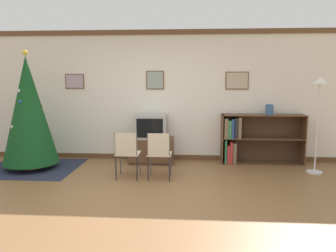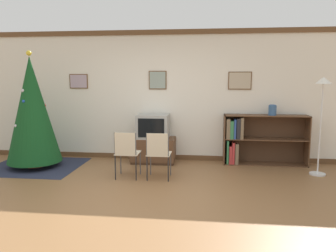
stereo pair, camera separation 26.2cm
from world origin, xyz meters
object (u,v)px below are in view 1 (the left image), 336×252
at_px(bookshelf, 248,138).
at_px(vase, 269,109).
at_px(folding_chair_left, 127,152).
at_px(folding_chair_right, 159,153).
at_px(tv_console, 151,150).
at_px(christmas_tree, 29,111).
at_px(television, 151,126).
at_px(standing_lamp, 319,100).

height_order(bookshelf, vase, vase).
relative_size(folding_chair_left, bookshelf, 0.50).
xyz_separation_m(folding_chair_right, vase, (2.09, 1.22, 0.63)).
xyz_separation_m(tv_console, folding_chair_right, (0.27, -1.15, 0.22)).
distance_m(christmas_tree, folding_chair_right, 2.66).
bearing_deg(television, folding_chair_left, -103.45).
height_order(tv_console, vase, vase).
bearing_deg(television, vase, 1.79).
height_order(tv_console, bookshelf, bookshelf).
xyz_separation_m(folding_chair_left, vase, (2.63, 1.22, 0.63)).
bearing_deg(bookshelf, folding_chair_right, -143.56).
height_order(folding_chair_left, bookshelf, bookshelf).
relative_size(bookshelf, vase, 7.84).
xyz_separation_m(tv_console, television, (-0.00, -0.00, 0.50)).
bearing_deg(christmas_tree, television, 14.82).
distance_m(folding_chair_left, vase, 2.97).
xyz_separation_m(christmas_tree, folding_chair_right, (2.53, -0.55, -0.64)).
xyz_separation_m(television, vase, (2.36, 0.07, 0.35)).
relative_size(folding_chair_right, bookshelf, 0.50).
relative_size(television, folding_chair_left, 0.77).
relative_size(tv_console, bookshelf, 0.54).
relative_size(folding_chair_right, vase, 3.93).
height_order(folding_chair_left, vase, vase).
height_order(vase, standing_lamp, standing_lamp).
xyz_separation_m(tv_console, folding_chair_left, (-0.27, -1.15, 0.22)).
height_order(folding_chair_right, standing_lamp, standing_lamp).
distance_m(bookshelf, standing_lamp, 1.52).
height_order(christmas_tree, folding_chair_right, christmas_tree).
bearing_deg(vase, tv_console, -178.27).
distance_m(folding_chair_right, standing_lamp, 3.00).
height_order(christmas_tree, folding_chair_left, christmas_tree).
height_order(folding_chair_left, standing_lamp, standing_lamp).
relative_size(vase, standing_lamp, 0.12).
relative_size(christmas_tree, vase, 10.67).
bearing_deg(folding_chair_left, vase, 24.86).
bearing_deg(folding_chair_right, bookshelf, 36.44).
bearing_deg(standing_lamp, television, 170.33).
bearing_deg(vase, christmas_tree, -171.74).
bearing_deg(television, bookshelf, 3.07).
bearing_deg(tv_console, vase, 1.73).
bearing_deg(folding_chair_right, folding_chair_left, 180.00).
xyz_separation_m(bookshelf, standing_lamp, (1.11, -0.63, 0.83)).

